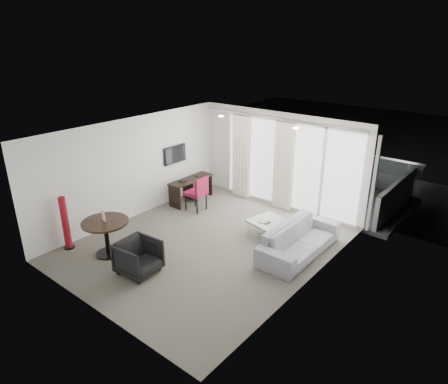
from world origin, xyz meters
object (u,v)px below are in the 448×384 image
Objects in this scene: tub_armchair at (138,257)px; rattan_chair_b at (352,183)px; desk_chair at (196,193)px; rattan_chair_a at (336,180)px; round_table at (107,238)px; red_lamp at (65,223)px; sofa at (300,240)px; desk at (191,190)px; coffee_table at (269,228)px.

rattan_chair_b is at bearing -19.37° from tub_armchair.
desk_chair is 4.29m from rattan_chair_a.
round_table is 1.03m from red_lamp.
tub_armchair is at bearing 141.88° from sofa.
sofa is 2.69× the size of rattan_chair_a.
red_lamp is at bearing -108.10° from rattan_chair_a.
tub_armchair reaches higher than desk.
red_lamp is at bearing -156.82° from round_table.
sofa is (3.87, -0.67, -0.00)m from desk.
rattan_chair_b is (2.92, 3.58, -0.05)m from desk_chair.
desk is 3.80m from tub_armchair.
red_lamp is 1.60× the size of tub_armchair.
coffee_table is at bearing -25.74° from tub_armchair.
desk is 1.85× the size of tub_armchair.
sofa is (4.15, 3.06, -0.29)m from red_lamp.
round_table is 6.88m from rattan_chair_a.
desk_chair reaches higher than coffee_table.
desk_chair reaches higher than rattan_chair_b.
coffee_table is 0.99× the size of rattan_chair_a.
rattan_chair_b reaches higher than rattan_chair_a.
desk_chair is at bearing 76.22° from red_lamp.
tub_armchair is at bearing -71.21° from desk_chair.
sofa is (0.97, -0.29, 0.14)m from coffee_table.
coffee_table is 3.62m from rattan_chair_b.
desk is 2.92m from coffee_table.
desk_chair is 3.34m from sofa.
tub_armchair is at bearing -93.43° from rattan_chair_a.
desk_chair reaches higher than tub_armchair.
tub_armchair is 3.22m from coffee_table.
tub_armchair is at bearing -110.98° from coffee_table.
tub_armchair is 6.64m from rattan_chair_a.
desk is at bearing 172.65° from coffee_table.
rattan_chair_a is at bearing 161.49° from rattan_chair_b.
tub_armchair is at bearing -128.02° from rattan_chair_b.
desk is 1.44× the size of round_table.
rattan_chair_b reaches higher than tub_armchair.
round_table is at bearing -136.74° from rattan_chair_b.
desk is 1.71× the size of coffee_table.
sofa is at bearing 39.53° from round_table.
desk is at bearing 22.59° from tub_armchair.
coffee_table is (2.25, 2.95, -0.21)m from round_table.
red_lamp is at bearing -94.27° from desk.
rattan_chair_a is 0.96× the size of rattan_chair_b.
desk_chair is 2.94m from round_table.
sofa is (2.12, 2.71, -0.02)m from tub_armchair.
red_lamp is (-0.28, -3.72, 0.28)m from desk.
desk is at bearing 141.33° from desk_chair.
desk_chair is 0.98× the size of round_table.
desk_chair is 1.15× the size of rattan_chair_a.
sofa is at bearing -16.74° from coffee_table.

